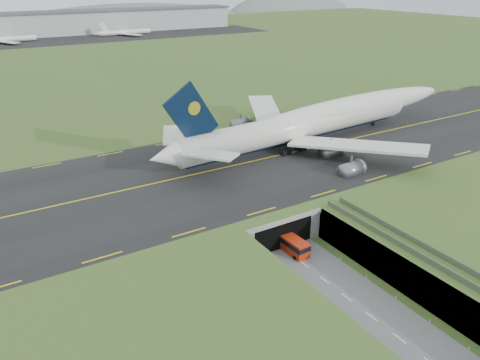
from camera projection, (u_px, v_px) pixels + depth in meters
ground at (312, 272)px, 75.76m from camera, size 900.00×900.00×0.00m
airfield_deck at (313, 256)px, 74.55m from camera, size 800.00×800.00×6.00m
trench_road at (344, 296)px, 69.85m from camera, size 12.00×75.00×0.20m
taxiway at (215, 170)px, 99.13m from camera, size 800.00×44.00×0.18m
tunnel_portal at (256, 212)px, 87.50m from camera, size 17.00×22.30×6.00m
guideway at (467, 284)px, 63.87m from camera, size 3.00×53.00×7.05m
jumbo_jet at (321, 120)px, 115.04m from camera, size 93.05×59.99×19.89m
shuttle_tram at (292, 245)px, 80.41m from camera, size 2.84×6.86×2.78m
cargo_terminal at (20, 25)px, 304.37m from camera, size 320.00×67.00×15.60m
distant_hills at (76, 29)px, 444.41m from camera, size 700.00×91.00×60.00m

